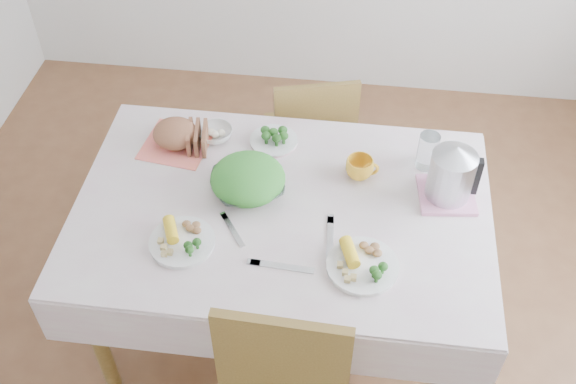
# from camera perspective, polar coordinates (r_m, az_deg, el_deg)

# --- Properties ---
(floor) EXTENTS (3.60, 3.60, 0.00)m
(floor) POSITION_cam_1_polar(r_m,az_deg,el_deg) (3.03, -0.43, -11.09)
(floor) COLOR brown
(floor) RESTS_ON ground
(dining_table) EXTENTS (1.40, 0.90, 0.75)m
(dining_table) POSITION_cam_1_polar(r_m,az_deg,el_deg) (2.73, -0.47, -6.79)
(dining_table) COLOR brown
(dining_table) RESTS_ON floor
(tablecloth) EXTENTS (1.50, 1.00, 0.01)m
(tablecloth) POSITION_cam_1_polar(r_m,az_deg,el_deg) (2.43, -0.53, -1.34)
(tablecloth) COLOR beige
(tablecloth) RESTS_ON dining_table
(chair_far) EXTENTS (0.47, 0.47, 0.85)m
(chair_far) POSITION_cam_1_polar(r_m,az_deg,el_deg) (3.19, 1.78, 5.31)
(chair_far) COLOR brown
(chair_far) RESTS_ON floor
(salad_bowl) EXTENTS (0.34, 0.34, 0.06)m
(salad_bowl) POSITION_cam_1_polar(r_m,az_deg,el_deg) (2.47, -3.38, 0.60)
(salad_bowl) COLOR white
(salad_bowl) RESTS_ON tablecloth
(dinner_plate_left) EXTENTS (0.24, 0.24, 0.02)m
(dinner_plate_left) POSITION_cam_1_polar(r_m,az_deg,el_deg) (2.33, -8.94, -4.21)
(dinner_plate_left) COLOR white
(dinner_plate_left) RESTS_ON tablecloth
(dinner_plate_right) EXTENTS (0.25, 0.25, 0.02)m
(dinner_plate_right) POSITION_cam_1_polar(r_m,az_deg,el_deg) (2.25, 6.32, -6.25)
(dinner_plate_right) COLOR white
(dinner_plate_right) RESTS_ON tablecloth
(broccoli_plate) EXTENTS (0.22, 0.22, 0.02)m
(broccoli_plate) POSITION_cam_1_polar(r_m,az_deg,el_deg) (2.67, -1.22, 4.37)
(broccoli_plate) COLOR beige
(broccoli_plate) RESTS_ON tablecloth
(napkin) EXTENTS (0.28, 0.28, 0.00)m
(napkin) POSITION_cam_1_polar(r_m,az_deg,el_deg) (2.71, -9.39, 4.05)
(napkin) COLOR #FF7562
(napkin) RESTS_ON tablecloth
(bread_loaf) EXTENTS (0.19, 0.19, 0.10)m
(bread_loaf) POSITION_cam_1_polar(r_m,az_deg,el_deg) (2.67, -9.53, 4.95)
(bread_loaf) COLOR brown
(bread_loaf) RESTS_ON napkin
(fruit_bowl) EXTENTS (0.17, 0.17, 0.04)m
(fruit_bowl) POSITION_cam_1_polar(r_m,az_deg,el_deg) (2.70, -6.17, 4.94)
(fruit_bowl) COLOR white
(fruit_bowl) RESTS_ON tablecloth
(yellow_mug) EXTENTS (0.12, 0.12, 0.08)m
(yellow_mug) POSITION_cam_1_polar(r_m,az_deg,el_deg) (2.52, 6.08, 2.03)
(yellow_mug) COLOR yellow
(yellow_mug) RESTS_ON tablecloth
(glass_tumbler) EXTENTS (0.09, 0.09, 0.15)m
(glass_tumbler) POSITION_cam_1_polar(r_m,az_deg,el_deg) (2.59, 11.70, 3.28)
(glass_tumbler) COLOR white
(glass_tumbler) RESTS_ON tablecloth
(pink_tray) EXTENTS (0.22, 0.22, 0.02)m
(pink_tray) POSITION_cam_1_polar(r_m,az_deg,el_deg) (2.53, 13.25, -0.22)
(pink_tray) COLOR pink
(pink_tray) RESTS_ON tablecloth
(electric_kettle) EXTENTS (0.19, 0.19, 0.23)m
(electric_kettle) POSITION_cam_1_polar(r_m,az_deg,el_deg) (2.45, 13.68, 1.61)
(electric_kettle) COLOR #B2B5BA
(electric_kettle) RESTS_ON pink_tray
(fork_left) EXTENTS (0.11, 0.15, 0.00)m
(fork_left) POSITION_cam_1_polar(r_m,az_deg,el_deg) (2.36, -4.70, -3.23)
(fork_left) COLOR silver
(fork_left) RESTS_ON tablecloth
(fork_right) EXTENTS (0.04, 0.21, 0.00)m
(fork_right) POSITION_cam_1_polar(r_m,az_deg,el_deg) (2.33, 3.59, -4.00)
(fork_right) COLOR silver
(fork_right) RESTS_ON tablecloth
(knife) EXTENTS (0.22, 0.04, 0.00)m
(knife) POSITION_cam_1_polar(r_m,az_deg,el_deg) (2.25, -0.51, -6.32)
(knife) COLOR silver
(knife) RESTS_ON tablecloth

